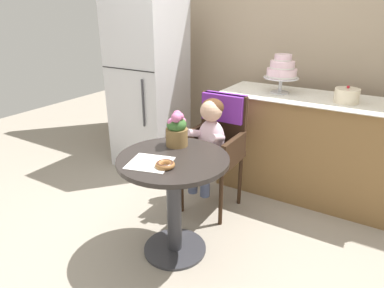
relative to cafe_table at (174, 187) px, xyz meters
The scene contains 12 objects.
ground_plane 0.51m from the cafe_table, ahead, with size 8.00×8.00×0.00m, color gray.
back_wall 2.03m from the cafe_table, 90.00° to the left, with size 4.80×0.10×2.70m, color tan.
cafe_table is the anchor object (origin of this frame).
wicker_chair 0.73m from the cafe_table, 93.68° to the left, with size 0.42×0.45×0.95m.
seated_child 0.59m from the cafe_table, 94.70° to the left, with size 0.27×0.32×0.73m.
paper_napkin 0.27m from the cafe_table, 116.28° to the right, with size 0.25×0.24×0.00m, color white.
donut_front 0.27m from the cafe_table, 73.80° to the right, with size 0.12×0.12×0.04m.
flower_vase 0.39m from the cafe_table, 116.51° to the left, with size 0.15×0.15×0.25m.
display_counter 1.41m from the cafe_table, 67.07° to the left, with size 1.56×0.62×0.90m.
tiered_cake_stand 1.45m from the cafe_table, 78.96° to the left, with size 0.30×0.30×0.33m.
round_layer_cake 1.55m from the cafe_table, 57.36° to the left, with size 0.19×0.19×0.14m.
refrigerator 1.56m from the cafe_table, 133.67° to the left, with size 0.64×0.63×1.70m.
Camera 1 is at (1.12, -1.61, 1.61)m, focal length 31.83 mm.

